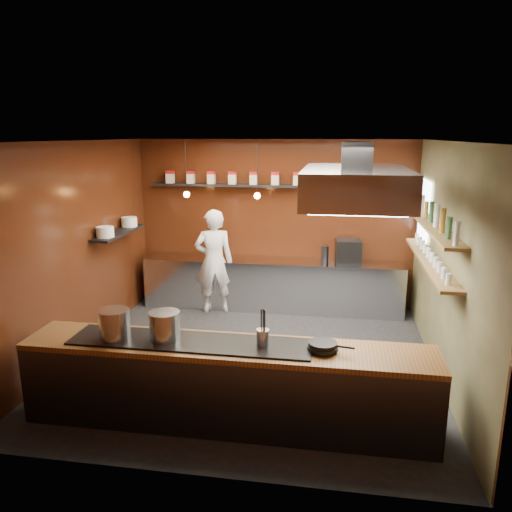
% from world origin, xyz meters
% --- Properties ---
extents(floor, '(5.00, 5.00, 0.00)m').
position_xyz_m(floor, '(0.00, 0.00, 0.00)').
color(floor, black).
rests_on(floor, ground).
extents(back_wall, '(5.00, 0.00, 5.00)m').
position_xyz_m(back_wall, '(0.00, 2.50, 1.50)').
color(back_wall, '#341209').
rests_on(back_wall, ground).
extents(left_wall, '(0.00, 5.00, 5.00)m').
position_xyz_m(left_wall, '(-2.50, 0.00, 1.50)').
color(left_wall, '#341209').
rests_on(left_wall, ground).
extents(right_wall, '(0.00, 5.00, 5.00)m').
position_xyz_m(right_wall, '(2.50, 0.00, 1.50)').
color(right_wall, '#464528').
rests_on(right_wall, ground).
extents(ceiling, '(5.00, 5.00, 0.00)m').
position_xyz_m(ceiling, '(0.00, 0.00, 3.00)').
color(ceiling, silver).
rests_on(ceiling, back_wall).
extents(window_pane, '(0.00, 1.00, 1.00)m').
position_xyz_m(window_pane, '(2.45, 1.70, 1.90)').
color(window_pane, white).
rests_on(window_pane, right_wall).
extents(prep_counter, '(4.60, 0.65, 0.90)m').
position_xyz_m(prep_counter, '(0.00, 2.17, 0.45)').
color(prep_counter, silver).
rests_on(prep_counter, floor).
extents(pass_counter, '(4.40, 0.72, 0.94)m').
position_xyz_m(pass_counter, '(-0.00, -1.60, 0.47)').
color(pass_counter, '#38383D').
rests_on(pass_counter, floor).
extents(tin_shelf, '(2.60, 0.26, 0.04)m').
position_xyz_m(tin_shelf, '(-0.90, 2.36, 2.20)').
color(tin_shelf, black).
rests_on(tin_shelf, back_wall).
extents(plate_shelf, '(0.30, 1.40, 0.04)m').
position_xyz_m(plate_shelf, '(-2.34, 1.00, 1.55)').
color(plate_shelf, black).
rests_on(plate_shelf, left_wall).
extents(bottle_shelf_upper, '(0.26, 2.80, 0.04)m').
position_xyz_m(bottle_shelf_upper, '(2.34, 0.30, 1.92)').
color(bottle_shelf_upper, brown).
rests_on(bottle_shelf_upper, right_wall).
extents(bottle_shelf_lower, '(0.26, 2.80, 0.04)m').
position_xyz_m(bottle_shelf_lower, '(2.34, 0.30, 1.45)').
color(bottle_shelf_lower, brown).
rests_on(bottle_shelf_lower, right_wall).
extents(extractor_hood, '(1.20, 2.00, 0.72)m').
position_xyz_m(extractor_hood, '(1.30, -0.40, 2.51)').
color(extractor_hood, '#38383D').
rests_on(extractor_hood, ceiling).
extents(pendant_left, '(0.10, 0.10, 0.95)m').
position_xyz_m(pendant_left, '(-1.40, 1.70, 2.15)').
color(pendant_left, black).
rests_on(pendant_left, ceiling).
extents(pendant_right, '(0.10, 0.10, 0.95)m').
position_xyz_m(pendant_right, '(-0.20, 1.70, 2.15)').
color(pendant_right, black).
rests_on(pendant_right, ceiling).
extents(storage_tins, '(2.43, 0.13, 0.22)m').
position_xyz_m(storage_tins, '(-0.75, 2.36, 2.33)').
color(storage_tins, beige).
rests_on(storage_tins, tin_shelf).
extents(plate_stacks, '(0.26, 1.16, 0.16)m').
position_xyz_m(plate_stacks, '(-2.34, 1.00, 1.65)').
color(plate_stacks, white).
rests_on(plate_stacks, plate_shelf).
extents(bottles, '(0.06, 2.66, 0.24)m').
position_xyz_m(bottles, '(2.34, 0.30, 2.06)').
color(bottles, silver).
rests_on(bottles, bottle_shelf_upper).
extents(wine_glasses, '(0.07, 2.37, 0.13)m').
position_xyz_m(wine_glasses, '(2.34, 0.30, 1.53)').
color(wine_glasses, silver).
rests_on(wine_glasses, bottle_shelf_lower).
extents(stockpot_large, '(0.41, 0.41, 0.32)m').
position_xyz_m(stockpot_large, '(-1.22, -1.66, 1.10)').
color(stockpot_large, '#B2B5B9').
rests_on(stockpot_large, pass_counter).
extents(stockpot_small, '(0.39, 0.39, 0.31)m').
position_xyz_m(stockpot_small, '(-0.67, -1.61, 1.10)').
color(stockpot_small, '#B4B7BC').
rests_on(stockpot_small, pass_counter).
extents(utensil_crock, '(0.14, 0.14, 0.17)m').
position_xyz_m(utensil_crock, '(0.39, -1.59, 1.03)').
color(utensil_crock, silver).
rests_on(utensil_crock, pass_counter).
extents(frying_pan, '(0.48, 0.32, 0.08)m').
position_xyz_m(frying_pan, '(1.01, -1.60, 0.98)').
color(frying_pan, black).
rests_on(frying_pan, pass_counter).
extents(butter_jar, '(0.13, 0.13, 0.10)m').
position_xyz_m(butter_jar, '(0.93, -1.57, 0.97)').
color(butter_jar, yellow).
rests_on(butter_jar, pass_counter).
extents(espresso_machine, '(0.45, 0.43, 0.42)m').
position_xyz_m(espresso_machine, '(1.32, 2.14, 1.11)').
color(espresso_machine, black).
rests_on(espresso_machine, prep_counter).
extents(chef, '(0.77, 0.62, 1.84)m').
position_xyz_m(chef, '(-0.99, 1.84, 0.92)').
color(chef, silver).
rests_on(chef, floor).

